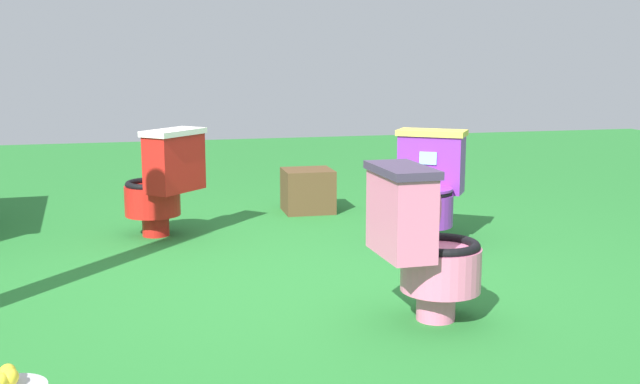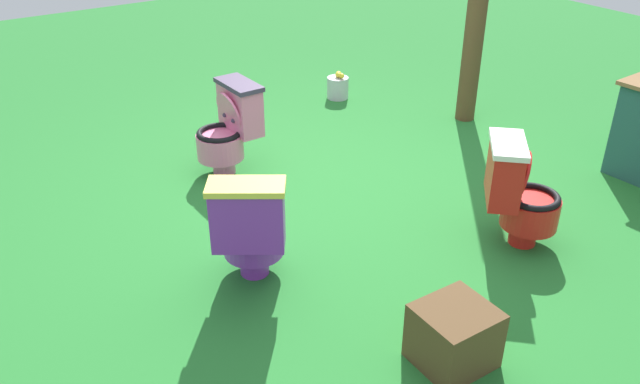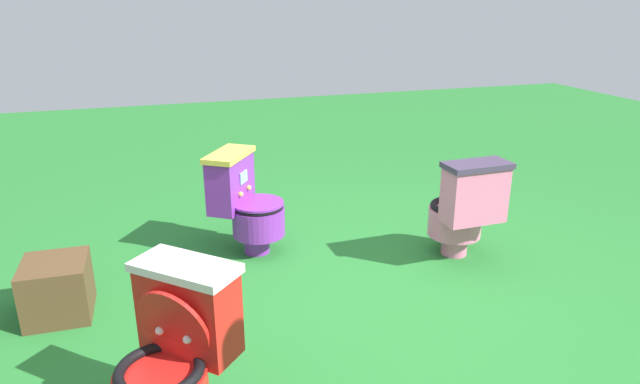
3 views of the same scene
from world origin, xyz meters
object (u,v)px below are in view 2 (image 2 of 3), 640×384
at_px(toilet_red, 518,193).
at_px(small_crate, 454,336).
at_px(toilet_purple, 251,228).
at_px(wooden_post, 478,3).
at_px(toilet_pink, 229,128).
at_px(lemon_bucket, 338,87).

relative_size(toilet_red, small_crate, 1.94).
bearing_deg(toilet_purple, small_crate, -32.92).
distance_m(wooden_post, small_crate, 3.46).
bearing_deg(small_crate, toilet_pink, 178.74).
bearing_deg(small_crate, toilet_red, 117.85).
height_order(toilet_purple, toilet_pink, same).
xyz_separation_m(small_crate, lemon_bucket, (-3.44, 1.72, -0.05)).
height_order(toilet_red, toilet_pink, same).
height_order(toilet_red, wooden_post, wooden_post).
relative_size(toilet_purple, lemon_bucket, 2.63).
height_order(toilet_pink, small_crate, toilet_pink).
bearing_deg(wooden_post, toilet_red, -37.00).
height_order(small_crate, lemon_bucket, small_crate).
xyz_separation_m(wooden_post, small_crate, (2.31, -2.41, -0.93)).
xyz_separation_m(toilet_purple, small_crate, (1.19, 0.51, -0.20)).
bearing_deg(toilet_pink, small_crate, 177.11).
distance_m(toilet_pink, lemon_bucket, 1.88).
xyz_separation_m(toilet_red, wooden_post, (-1.71, 1.29, 0.72)).
height_order(wooden_post, small_crate, wooden_post).
bearing_deg(toilet_pink, toilet_purple, 156.19).
distance_m(small_crate, lemon_bucket, 3.84).
bearing_deg(lemon_bucket, toilet_purple, -44.73).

